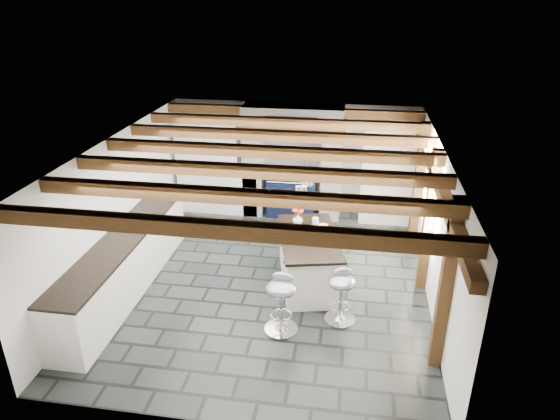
% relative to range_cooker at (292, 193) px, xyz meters
% --- Properties ---
extents(ground, '(6.00, 6.00, 0.00)m').
position_rel_range_cooker_xyz_m(ground, '(0.00, -2.68, -0.47)').
color(ground, black).
rests_on(ground, ground).
extents(room_shell, '(6.00, 6.03, 6.00)m').
position_rel_range_cooker_xyz_m(room_shell, '(-0.61, -1.26, 0.60)').
color(room_shell, white).
rests_on(room_shell, ground).
extents(range_cooker, '(1.00, 0.63, 0.99)m').
position_rel_range_cooker_xyz_m(range_cooker, '(0.00, 0.00, 0.00)').
color(range_cooker, black).
rests_on(range_cooker, ground).
extents(kitchen_island, '(1.23, 1.85, 1.12)m').
position_rel_range_cooker_xyz_m(kitchen_island, '(0.62, -2.63, -0.04)').
color(kitchen_island, white).
rests_on(kitchen_island, ground).
extents(bar_stool_near, '(0.52, 0.52, 0.83)m').
position_rel_range_cooker_xyz_m(bar_stool_near, '(1.17, -3.57, 0.05)').
color(bar_stool_near, silver).
rests_on(bar_stool_near, ground).
extents(bar_stool_far, '(0.47, 0.47, 0.88)m').
position_rel_range_cooker_xyz_m(bar_stool_far, '(0.38, -3.93, 0.08)').
color(bar_stool_far, silver).
rests_on(bar_stool_far, ground).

